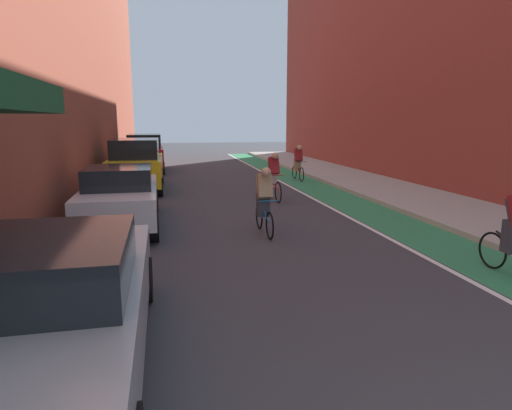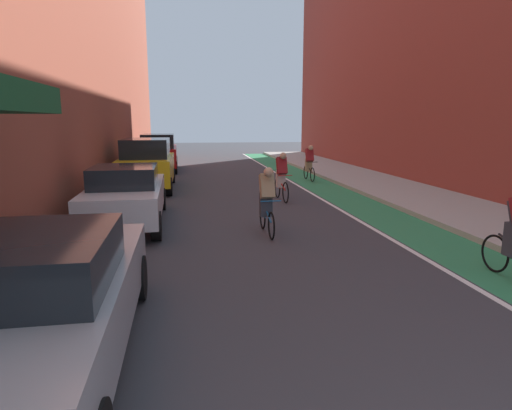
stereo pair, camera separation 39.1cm
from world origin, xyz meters
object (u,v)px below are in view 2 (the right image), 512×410
object	(u,v)px
parked_sedan_white	(127,195)
cyclist_trailing	(281,176)
parked_suv_red	(159,152)
cyclist_far	(309,163)
cyclist_mid	(267,199)
parked_suv_yellow_cab	(147,164)
parked_sedan_silver	(36,301)

from	to	relation	value
parked_sedan_white	cyclist_trailing	distance (m)	5.47
parked_suv_red	cyclist_far	distance (m)	8.61
cyclist_mid	parked_suv_red	bearing A→B (deg)	103.37
parked_suv_yellow_cab	cyclist_far	bearing A→B (deg)	13.39
cyclist_trailing	parked_sedan_white	bearing A→B (deg)	-148.28
parked_suv_red	parked_suv_yellow_cab	bearing A→B (deg)	-90.01
parked_suv_yellow_cab	parked_suv_red	size ratio (longest dim) A/B	0.94
parked_sedan_white	cyclist_mid	distance (m)	3.67
parked_sedan_silver	parked_suv_red	distance (m)	19.49
parked_suv_red	cyclist_far	bearing A→B (deg)	-36.01
cyclist_mid	parked_sedan_silver	bearing A→B (deg)	-122.45
cyclist_far	parked_sedan_white	bearing A→B (deg)	-132.24
parked_suv_yellow_cab	cyclist_mid	size ratio (longest dim) A/B	2.68
parked_suv_yellow_cab	parked_sedan_silver	bearing A→B (deg)	-90.00
parked_sedan_white	parked_suv_yellow_cab	bearing A→B (deg)	90.01
parked_sedan_silver	cyclist_trailing	bearing A→B (deg)	64.22
parked_sedan_white	cyclist_far	size ratio (longest dim) A/B	2.73
parked_sedan_silver	cyclist_mid	distance (m)	6.28
parked_sedan_white	cyclist_trailing	world-z (taller)	cyclist_trailing
parked_sedan_silver	parked_suv_yellow_cab	bearing A→B (deg)	90.00
cyclist_mid	cyclist_far	world-z (taller)	same
parked_suv_red	cyclist_far	world-z (taller)	parked_suv_red
parked_sedan_silver	parked_suv_yellow_cab	size ratio (longest dim) A/B	1.01
cyclist_mid	parked_suv_yellow_cab	bearing A→B (deg)	114.31
parked_sedan_white	cyclist_mid	size ratio (longest dim) A/B	2.73
parked_sedan_silver	parked_sedan_white	distance (m)	6.76
parked_sedan_white	cyclist_trailing	size ratio (longest dim) A/B	2.65
parked_sedan_silver	parked_sedan_white	size ratio (longest dim) A/B	1.00
parked_sedan_white	parked_suv_red	distance (m)	12.73
cyclist_far	cyclist_trailing	bearing A→B (deg)	-115.74
parked_suv_red	parked_sedan_silver	bearing A→B (deg)	-90.00
parked_sedan_silver	cyclist_mid	bearing A→B (deg)	57.55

